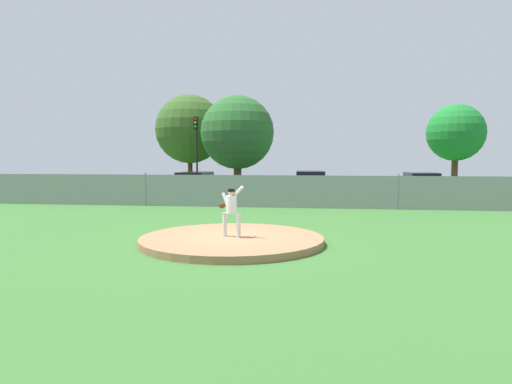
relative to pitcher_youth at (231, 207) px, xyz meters
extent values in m
plane|color=#386B2D|center=(0.01, 6.07, -1.12)|extent=(80.00, 80.00, 0.00)
cube|color=#2B2B2D|center=(0.01, 14.57, -1.11)|extent=(44.00, 7.00, 0.01)
cylinder|color=#99704C|center=(0.01, 0.07, -1.01)|extent=(5.59, 5.59, 0.21)
cylinder|color=silver|center=(-0.22, 0.11, -0.54)|extent=(0.13, 0.13, 0.72)
cylinder|color=silver|center=(0.24, -0.11, -0.54)|extent=(0.13, 0.13, 0.72)
cylinder|color=silver|center=(0.01, 0.00, 0.09)|extent=(0.32, 0.32, 0.53)
cylinder|color=silver|center=(0.19, 0.00, 0.45)|extent=(0.43, 0.27, 0.42)
cylinder|color=silver|center=(-0.17, 0.00, 0.22)|extent=(0.29, 0.20, 0.46)
ellipsoid|color=#4C2D14|center=(-0.29, 0.05, 0.05)|extent=(0.20, 0.12, 0.18)
sphere|color=tan|center=(0.01, 0.00, 0.45)|extent=(0.20, 0.20, 0.20)
cylinder|color=black|center=(0.01, 0.00, 0.52)|extent=(0.21, 0.21, 0.09)
sphere|color=white|center=(0.71, 0.22, -0.87)|extent=(0.07, 0.07, 0.07)
cube|color=gray|center=(0.01, 10.07, -0.27)|extent=(33.19, 0.03, 1.69)
cylinder|color=slate|center=(-6.63, 10.07, -0.22)|extent=(0.07, 0.07, 1.79)
cylinder|color=slate|center=(6.65, 10.07, -0.22)|extent=(0.07, 0.07, 1.79)
cube|color=#232328|center=(2.16, 14.95, -0.40)|extent=(2.09, 4.85, 0.79)
cube|color=black|center=(2.16, 14.95, 0.33)|extent=(1.83, 2.70, 0.67)
cylinder|color=black|center=(2.08, 16.42, -0.80)|extent=(1.94, 0.74, 0.64)
cylinder|color=black|center=(2.23, 13.47, -0.80)|extent=(1.94, 0.74, 0.64)
cube|color=#161E4C|center=(8.68, 14.26, -0.41)|extent=(1.93, 4.14, 0.77)
cube|color=black|center=(8.68, 14.26, 0.30)|extent=(1.70, 2.31, 0.64)
cylinder|color=black|center=(8.63, 15.51, -0.80)|extent=(1.83, 0.72, 0.64)
cylinder|color=black|center=(8.74, 13.00, -0.80)|extent=(1.83, 0.72, 0.64)
cube|color=maroon|center=(-5.08, 14.45, -0.43)|extent=(2.22, 4.73, 0.72)
cube|color=black|center=(-5.08, 14.45, 0.25)|extent=(1.91, 2.65, 0.65)
cylinder|color=black|center=(-4.97, 15.87, -0.80)|extent=(1.98, 0.79, 0.64)
cylinder|color=black|center=(-5.19, 13.03, -0.80)|extent=(1.98, 0.79, 0.64)
cone|color=orange|center=(-7.65, 12.09, -0.84)|extent=(0.32, 0.32, 0.55)
cube|color=black|center=(-7.65, 12.09, -1.10)|extent=(0.40, 0.40, 0.03)
cylinder|color=black|center=(-6.16, 19.01, 1.67)|extent=(0.14, 0.14, 5.57)
cube|color=black|center=(-6.16, 18.83, 4.01)|extent=(0.28, 0.24, 0.90)
sphere|color=red|center=(-6.16, 18.71, 4.28)|extent=(0.18, 0.18, 0.18)
sphere|color=orange|center=(-6.16, 18.71, 4.01)|extent=(0.18, 0.18, 0.18)
sphere|color=green|center=(-6.16, 18.71, 3.74)|extent=(0.18, 0.18, 0.18)
cylinder|color=#4C331E|center=(-8.31, 24.71, 0.38)|extent=(0.41, 0.41, 2.99)
sphere|color=#365B22|center=(-8.31, 24.71, 3.94)|extent=(5.89, 5.89, 5.89)
cylinder|color=#4C331E|center=(-3.50, 21.08, 0.16)|extent=(0.60, 0.60, 2.56)
sphere|color=#285F28|center=(-3.50, 21.08, 3.42)|extent=(5.64, 5.64, 5.64)
cylinder|color=#4C331E|center=(13.53, 24.59, 0.39)|extent=(0.49, 0.49, 3.01)
sphere|color=#1C7A2C|center=(13.53, 24.59, 3.48)|extent=(4.51, 4.51, 4.51)
camera|label=1|loc=(2.54, -13.31, 1.51)|focal=31.65mm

